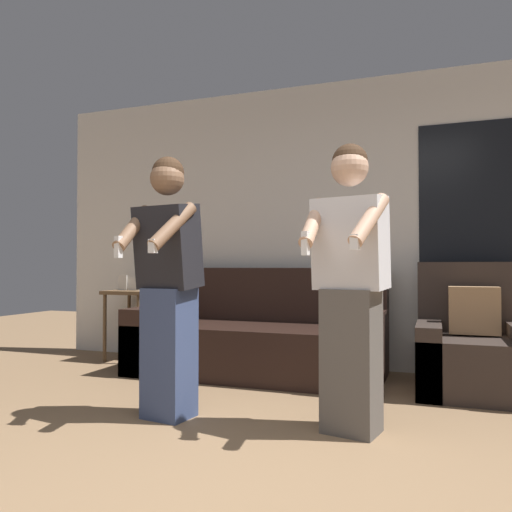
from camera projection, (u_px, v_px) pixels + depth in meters
wall_back at (352, 223)px, 4.67m from camera, size 6.21×0.07×2.70m
couch at (259, 338)px, 4.43m from camera, size 2.18×0.97×0.94m
armchair at (474, 350)px, 3.77m from camera, size 0.82×0.85×0.98m
side_table at (133, 301)px, 5.10m from camera, size 0.47×0.50×0.86m
person_left at (168, 283)px, 3.14m from camera, size 0.44×0.52×1.64m
person_right at (350, 284)px, 2.86m from camera, size 0.47×0.53×1.66m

